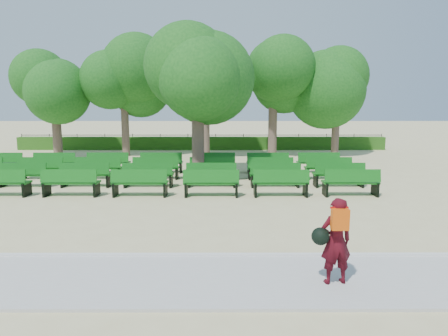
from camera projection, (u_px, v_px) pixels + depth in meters
name	position (u px, v px, depth m)	size (l,w,h in m)	color
ground	(181.00, 193.00, 14.70)	(120.00, 120.00, 0.00)	#C9BC85
paving	(140.00, 280.00, 7.39)	(30.00, 2.20, 0.06)	#B5B4B0
curb	(151.00, 256.00, 8.52)	(30.00, 0.12, 0.10)	silver
hedge	(202.00, 143.00, 28.44)	(26.00, 0.70, 0.90)	#275917
fence	(202.00, 149.00, 28.91)	(26.00, 0.10, 1.02)	black
tree_line	(198.00, 157.00, 24.57)	(21.80, 6.80, 7.04)	#1D5E1A
bench_array	(153.00, 180.00, 16.62)	(1.97, 0.64, 1.24)	#116215
tree_among	(197.00, 75.00, 16.52)	(4.42, 4.42, 6.43)	brown
person	(335.00, 240.00, 7.09)	(0.77, 0.49, 1.58)	#410911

